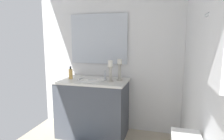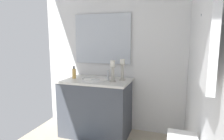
# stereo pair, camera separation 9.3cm
# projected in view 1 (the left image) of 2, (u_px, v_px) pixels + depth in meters

# --- Properties ---
(wall_back) EXTENTS (2.84, 0.04, 2.45)m
(wall_back) POSITION_uv_depth(u_px,v_px,m) (210.00, 62.00, 1.25)
(wall_back) COLOR white
(wall_back) RESTS_ON ground
(wall_left) EXTENTS (0.04, 2.22, 2.45)m
(wall_left) POSITION_uv_depth(u_px,v_px,m) (109.00, 50.00, 2.90)
(wall_left) COLOR white
(wall_left) RESTS_ON ground
(vanity_cabinet) EXTENTS (0.58, 0.99, 0.82)m
(vanity_cabinet) POSITION_uv_depth(u_px,v_px,m) (93.00, 107.00, 2.75)
(vanity_cabinet) COLOR #474C56
(vanity_cabinet) RESTS_ON ground
(sink_basin) EXTENTS (0.40, 0.40, 0.24)m
(sink_basin) POSITION_uv_depth(u_px,v_px,m) (93.00, 82.00, 2.69)
(sink_basin) COLOR white
(sink_basin) RESTS_ON vanity_cabinet
(mirror) EXTENTS (0.02, 0.88, 0.74)m
(mirror) POSITION_uv_depth(u_px,v_px,m) (99.00, 39.00, 2.87)
(mirror) COLOR silver
(candle_holder_tall) EXTENTS (0.09, 0.09, 0.30)m
(candle_holder_tall) POSITION_uv_depth(u_px,v_px,m) (120.00, 69.00, 2.63)
(candle_holder_tall) COLOR #B7B2A5
(candle_holder_tall) RESTS_ON vanity_cabinet
(candle_holder_short) EXTENTS (0.09, 0.09, 0.29)m
(candle_holder_short) POSITION_uv_depth(u_px,v_px,m) (110.00, 70.00, 2.54)
(candle_holder_short) COLOR #B7B2A5
(candle_holder_short) RESTS_ON vanity_cabinet
(soap_bottle) EXTENTS (0.06, 0.06, 0.18)m
(soap_bottle) POSITION_uv_depth(u_px,v_px,m) (71.00, 74.00, 2.75)
(soap_bottle) COLOR #E5B259
(soap_bottle) RESTS_ON vanity_cabinet
(towel_near_vanity) EXTENTS (0.28, 0.03, 0.36)m
(towel_near_vanity) POSITION_uv_depth(u_px,v_px,m) (218.00, 44.00, 0.79)
(towel_near_vanity) COLOR white
(towel_near_vanity) RESTS_ON towel_bar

